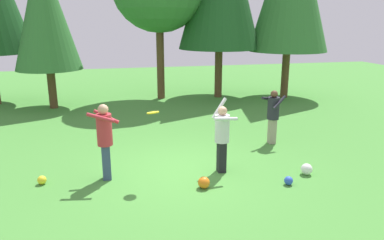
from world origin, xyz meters
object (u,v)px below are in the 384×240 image
at_px(person_catcher, 105,135).
at_px(ball_white, 307,169).
at_px(person_thrower, 222,134).
at_px(tree_left, 44,10).
at_px(ball_orange, 204,183).
at_px(person_bystander, 273,113).
at_px(ball_yellow, 42,180).
at_px(ball_blue, 289,181).
at_px(frisbee, 153,113).

xyz_separation_m(person_catcher, ball_white, (4.57, -0.80, -0.91)).
bearing_deg(person_thrower, person_catcher, -8.69).
bearing_deg(tree_left, ball_orange, -64.43).
relative_size(person_catcher, person_bystander, 1.11).
height_order(person_thrower, ball_white, person_thrower).
bearing_deg(person_catcher, ball_white, 6.80).
distance_m(person_thrower, ball_orange, 1.30).
bearing_deg(person_thrower, tree_left, -63.70).
height_order(person_catcher, ball_yellow, person_catcher).
relative_size(person_catcher, ball_orange, 6.75).
height_order(ball_white, ball_blue, ball_white).
height_order(ball_orange, ball_blue, ball_orange).
bearing_deg(ball_orange, tree_left, 115.57).
relative_size(person_catcher, frisbee, 4.65).
bearing_deg(ball_orange, ball_yellow, 164.02).
bearing_deg(ball_white, person_bystander, 85.81).
distance_m(person_catcher, person_bystander, 4.97).
height_order(person_thrower, ball_yellow, person_thrower).
xyz_separation_m(person_thrower, ball_white, (1.90, -0.62, -0.82)).
relative_size(ball_yellow, ball_orange, 0.76).
distance_m(ball_blue, tree_left, 11.40).
bearing_deg(ball_orange, frisbee, 146.76).
height_order(ball_yellow, ball_blue, ball_yellow).
height_order(ball_white, tree_left, tree_left).
relative_size(ball_white, ball_yellow, 1.37).
height_order(person_bystander, tree_left, tree_left).
xyz_separation_m(person_catcher, person_bystander, (4.74, 1.51, -0.11)).
bearing_deg(person_bystander, frisbee, 0.00).
xyz_separation_m(ball_blue, tree_left, (-6.01, 8.92, 3.78)).
bearing_deg(person_catcher, tree_left, 122.02).
xyz_separation_m(ball_orange, tree_left, (-4.15, 8.66, 3.74)).
bearing_deg(frisbee, ball_blue, -17.49).
xyz_separation_m(person_catcher, ball_orange, (2.03, -0.96, -0.91)).
relative_size(ball_white, tree_left, 0.04).
xyz_separation_m(person_thrower, ball_blue, (1.23, -1.04, -0.86)).
distance_m(ball_white, tree_left, 11.44).
xyz_separation_m(person_catcher, ball_yellow, (-1.41, 0.03, -0.95)).
xyz_separation_m(frisbee, ball_yellow, (-2.46, 0.34, -1.49)).
bearing_deg(person_bystander, ball_orange, 16.07).
relative_size(person_thrower, ball_yellow, 8.99).
distance_m(ball_white, ball_orange, 2.54).
height_order(person_bystander, ball_blue, person_bystander).
relative_size(person_thrower, tree_left, 0.29).
xyz_separation_m(frisbee, ball_orange, (0.98, -0.64, -1.45)).
distance_m(person_thrower, frisbee, 1.74).
relative_size(person_bystander, ball_yellow, 8.03).
bearing_deg(person_catcher, frisbee, 0.00).
bearing_deg(ball_yellow, person_bystander, 13.52).
relative_size(person_catcher, ball_yellow, 8.89).
distance_m(person_catcher, frisbee, 1.22).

